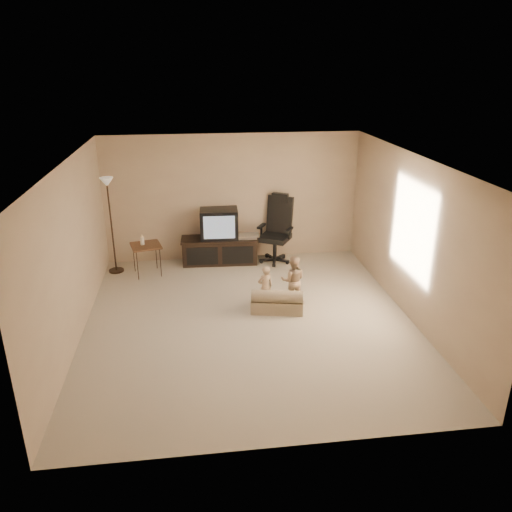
# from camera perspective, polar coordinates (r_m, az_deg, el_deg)

# --- Properties ---
(floor) EXTENTS (5.50, 5.50, 0.00)m
(floor) POSITION_cam_1_polar(r_m,az_deg,el_deg) (7.82, -0.78, -7.39)
(floor) COLOR beige
(floor) RESTS_ON ground
(room_shell) EXTENTS (5.50, 5.50, 5.50)m
(room_shell) POSITION_cam_1_polar(r_m,az_deg,el_deg) (7.22, -0.84, 3.23)
(room_shell) COLOR silver
(room_shell) RESTS_ON floor
(tv_stand) EXTENTS (1.55, 0.63, 1.09)m
(tv_stand) POSITION_cam_1_polar(r_m,az_deg,el_deg) (9.89, -4.15, 1.76)
(tv_stand) COLOR black
(tv_stand) RESTS_ON floor
(office_chair) EXTENTS (0.85, 0.86, 1.35)m
(office_chair) POSITION_cam_1_polar(r_m,az_deg,el_deg) (9.93, 2.35, 2.10)
(office_chair) COLOR black
(office_chair) RESTS_ON floor
(side_table) EXTENTS (0.64, 0.64, 0.79)m
(side_table) POSITION_cam_1_polar(r_m,az_deg,el_deg) (9.48, -12.51, 1.14)
(side_table) COLOR brown
(side_table) RESTS_ON floor
(floor_lamp) EXTENTS (0.28, 0.28, 1.82)m
(floor_lamp) POSITION_cam_1_polar(r_m,az_deg,el_deg) (9.53, -16.44, 5.70)
(floor_lamp) COLOR black
(floor_lamp) RESTS_ON floor
(child_sofa) EXTENTS (0.90, 0.63, 0.41)m
(child_sofa) POSITION_cam_1_polar(r_m,az_deg,el_deg) (8.05, 2.43, -5.23)
(child_sofa) COLOR tan
(child_sofa) RESTS_ON floor
(toddler_left) EXTENTS (0.31, 0.26, 0.72)m
(toddler_left) POSITION_cam_1_polar(r_m,az_deg,el_deg) (8.06, 1.07, -3.58)
(toddler_left) COLOR tan
(toddler_left) RESTS_ON floor
(toddler_right) EXTENTS (0.44, 0.29, 0.84)m
(toddler_right) POSITION_cam_1_polar(r_m,az_deg,el_deg) (8.18, 4.25, -2.79)
(toddler_right) COLOR tan
(toddler_right) RESTS_ON floor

